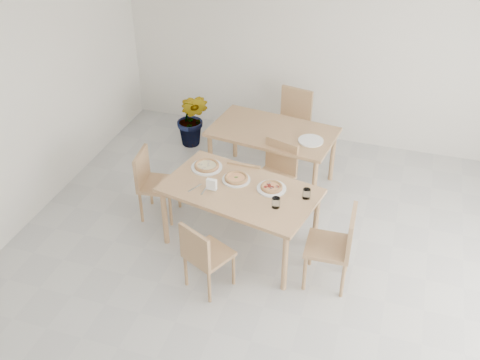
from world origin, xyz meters
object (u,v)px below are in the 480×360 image
(pizza_mushroom, at_px, (207,165))
(potted_plant, at_px, (193,119))
(main_table, at_px, (240,195))
(napkin_holder, at_px, (212,185))
(plate_margherita, at_px, (236,180))
(chair_back_n, at_px, (292,118))
(chair_north, at_px, (276,171))
(plate_empty, at_px, (311,141))
(chair_south, at_px, (203,253))
(chair_east, at_px, (337,243))
(tumbler_b, at_px, (307,194))
(chair_back_s, at_px, (246,183))
(plate_mushroom, at_px, (207,167))
(chair_west, at_px, (152,180))
(pizza_margherita, at_px, (236,178))
(tumbler_a, at_px, (276,203))
(second_table, at_px, (273,136))
(pizza_pepperoni, at_px, (272,187))
(plate_pepperoni, at_px, (272,189))

(pizza_mushroom, height_order, potted_plant, potted_plant)
(main_table, distance_m, napkin_holder, 0.33)
(plate_margherita, bearing_deg, chair_back_n, 85.46)
(chair_north, relative_size, plate_empty, 2.85)
(pizza_mushroom, bearing_deg, napkin_holder, -62.59)
(chair_south, relative_size, chair_east, 0.90)
(chair_east, xyz_separation_m, plate_empty, (-0.59, 1.47, 0.24))
(plate_margherita, height_order, napkin_holder, napkin_holder)
(tumbler_b, relative_size, chair_back_s, 0.14)
(plate_margherita, distance_m, tumbler_b, 0.79)
(chair_north, xyz_separation_m, plate_mushroom, (-0.66, -0.54, 0.26))
(main_table, xyz_separation_m, plate_margherita, (-0.09, 0.14, 0.09))
(chair_south, bearing_deg, chair_west, -18.72)
(chair_back_s, xyz_separation_m, plate_empty, (0.60, 0.66, 0.31))
(pizza_mushroom, bearing_deg, chair_back_n, 73.66)
(pizza_margherita, xyz_separation_m, napkin_holder, (-0.19, -0.25, 0.03))
(chair_north, bearing_deg, plate_empty, 68.11)
(tumbler_a, bearing_deg, chair_back_n, 98.95)
(pizza_margherita, relative_size, napkin_holder, 2.12)
(pizza_mushroom, bearing_deg, second_table, 65.27)
(pizza_margherita, relative_size, pizza_mushroom, 0.76)
(tumbler_a, distance_m, chair_back_s, 0.97)
(tumbler_b, relative_size, second_table, 0.07)
(plate_margherita, height_order, plate_mushroom, same)
(plate_mushroom, distance_m, potted_plant, 1.83)
(pizza_pepperoni, distance_m, tumbler_a, 0.31)
(tumbler_a, bearing_deg, plate_mushroom, 152.87)
(chair_north, distance_m, pizza_mushroom, 0.90)
(napkin_holder, bearing_deg, chair_east, -4.55)
(pizza_pepperoni, bearing_deg, tumbler_a, -67.16)
(chair_east, distance_m, pizza_margherita, 1.28)
(plate_empty, bearing_deg, chair_north, -129.47)
(pizza_margherita, height_order, chair_back_n, chair_back_n)
(tumbler_b, distance_m, potted_plant, 2.72)
(pizza_pepperoni, bearing_deg, napkin_holder, -161.33)
(chair_south, bearing_deg, second_table, -68.05)
(main_table, distance_m, tumbler_b, 0.71)
(tumbler_b, bearing_deg, chair_north, 123.63)
(pizza_mushroom, bearing_deg, plate_pepperoni, -12.86)
(tumbler_a, bearing_deg, tumbler_b, 43.57)
(plate_margherita, bearing_deg, tumbler_a, -32.46)
(tumbler_a, height_order, tumbler_b, tumbler_a)
(main_table, xyz_separation_m, pizza_pepperoni, (0.31, 0.10, 0.11))
(chair_east, bearing_deg, chair_west, -104.96)
(plate_margherita, distance_m, plate_mushroom, 0.41)
(plate_margherita, bearing_deg, pizza_margherita, 0.00)
(main_table, bearing_deg, chair_north, 89.20)
(plate_mushroom, xyz_separation_m, napkin_holder, (0.20, -0.38, 0.05))
(plate_pepperoni, relative_size, plate_empty, 1.02)
(chair_south, relative_size, chair_north, 0.93)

